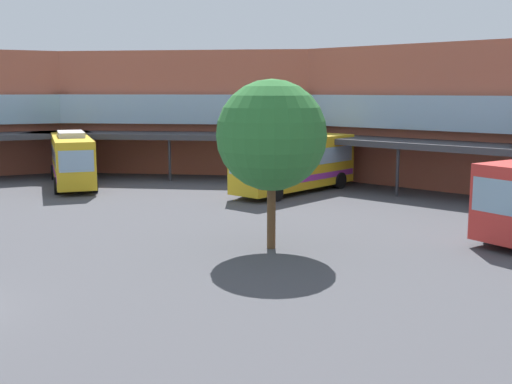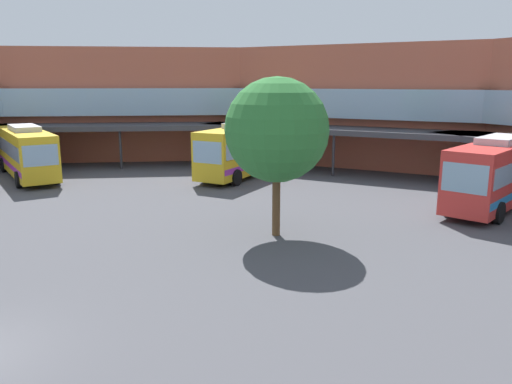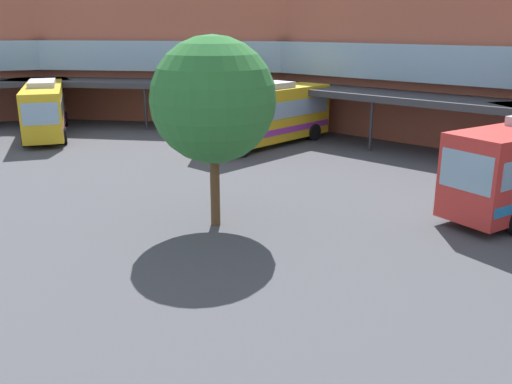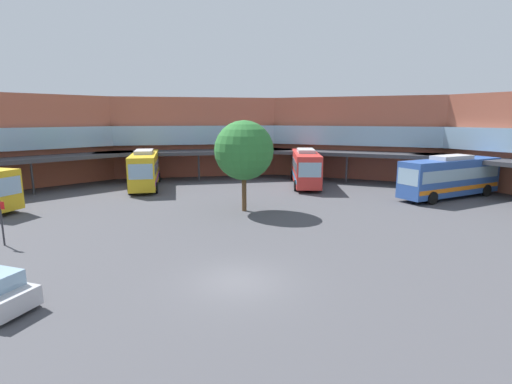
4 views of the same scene
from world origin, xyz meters
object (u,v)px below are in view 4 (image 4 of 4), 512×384
Objects in this scene: stop_sign_post at (1,218)px; plaza_tree at (244,151)px; bus_1 at (450,177)px; bus_5 at (305,167)px; bus_2 at (145,169)px.

plaza_tree is at bearing 37.31° from stop_sign_post.
bus_5 is at bearing -57.21° from bus_1.
bus_2 is (-29.64, 2.54, 0.03)m from bus_1.
bus_2 is 3.88× the size of stop_sign_post.
bus_5 is 28.58m from stop_sign_post.
stop_sign_post is at bearing -5.16° from bus_1.
bus_2 is at bearing -38.31° from bus_1.
bus_5 is at bearing 83.94° from bus_2.
bus_5 is (-12.91, 5.69, 0.02)m from bus_1.
bus_1 is 19.50m from plaza_tree.
stop_sign_post is at bearing -142.69° from plaza_tree.
bus_1 is 1.00× the size of bus_5.
bus_1 is 1.49× the size of plaza_tree.
bus_2 is at bearing -82.23° from bus_5.
plaza_tree reaches higher than bus_1.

